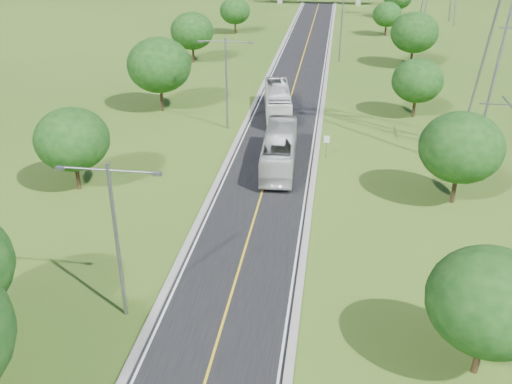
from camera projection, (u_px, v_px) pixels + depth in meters
ground at (292, 92)px, 76.39m from camera, size 260.00×260.00×0.00m
road at (296, 80)px, 81.69m from camera, size 8.00×150.00×0.06m
curb_left at (267, 78)px, 82.20m from camera, size 0.50×150.00×0.22m
curb_right at (326, 81)px, 81.11m from camera, size 0.50×150.00×0.22m
speed_limit_sign at (327, 143)px, 55.51m from camera, size 0.55×0.09×2.40m
streetlight_near_left at (115, 229)px, 31.99m from camera, size 5.90×0.25×10.00m
streetlight_mid_left at (226, 76)px, 61.21m from camera, size 5.90×0.25×10.00m
streetlight_far_right at (342, 24)px, 88.91m from camera, size 5.90×0.25×10.00m
tree_lb at (72, 139)px, 48.01m from camera, size 6.30×6.30×7.33m
tree_lc at (159, 65)px, 66.95m from camera, size 7.56×7.56×8.79m
tree_ld at (192, 31)px, 88.74m from camera, size 6.72×6.72×7.82m
tree_le at (235, 11)px, 109.96m from camera, size 5.88×5.88×6.84m
tree_ra at (490, 301)px, 28.25m from camera, size 6.30×6.30×7.33m
tree_rb at (461, 147)px, 45.57m from camera, size 6.72×6.72×7.82m
tree_rc at (417, 81)px, 65.46m from camera, size 5.88×5.88×6.84m
tree_rd at (415, 33)px, 86.04m from camera, size 7.14×7.14×8.30m
tree_re at (387, 14)px, 108.17m from camera, size 5.46×5.46×6.35m
bus_outbound at (279, 150)px, 53.57m from camera, size 3.43×12.33×3.40m
bus_inbound at (277, 101)px, 67.14m from camera, size 4.52×12.15×3.31m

